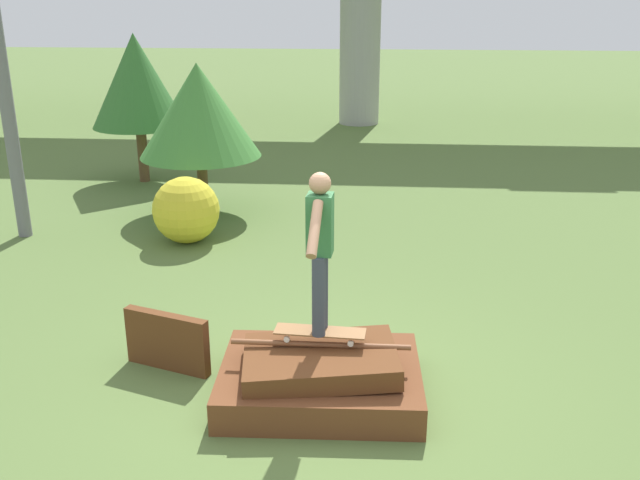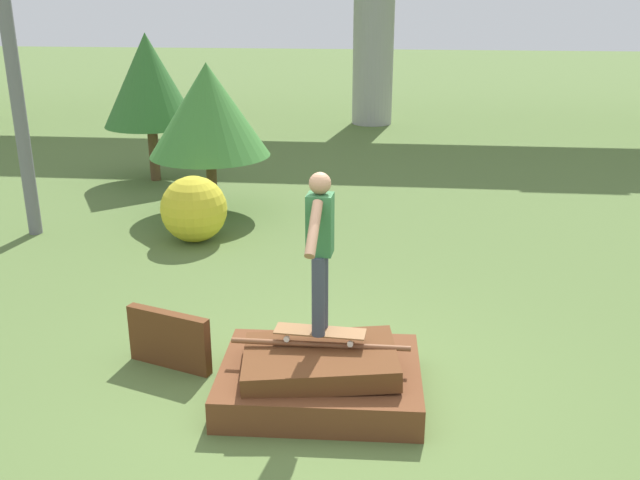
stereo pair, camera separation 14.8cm
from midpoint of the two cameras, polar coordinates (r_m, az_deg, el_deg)
ground_plane at (r=6.77m, az=0.65°, el=-12.30°), size 80.00×80.00×0.00m
scrap_pile at (r=6.65m, az=0.66°, el=-10.83°), size 1.87×1.45×0.55m
scrap_plank_loose at (r=7.24m, az=-11.40°, el=-7.81°), size 0.90×0.40×0.59m
skateboard at (r=6.51m, az=0.66°, el=-7.36°), size 0.84×0.27×0.09m
skater at (r=6.17m, az=0.69°, el=-0.29°), size 0.23×1.07×1.47m
tree_behind_left at (r=14.11m, az=-13.28°, el=12.33°), size 1.76×1.76×2.80m
tree_behind_right at (r=11.76m, az=-8.58°, el=10.24°), size 1.97×1.97×2.47m
bush_yellow_flowering at (r=10.67m, az=-9.66°, el=2.45°), size 0.98×0.98×0.98m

